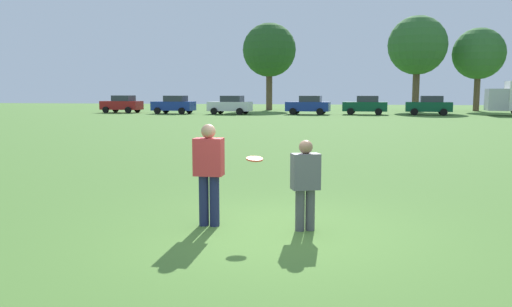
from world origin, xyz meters
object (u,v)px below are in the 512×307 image
Objects in this scene: parked_car_near_left at (122,104)px; player_thrower at (209,169)px; frisbee at (255,159)px; parked_car_near_right at (366,105)px; parked_car_center at (230,105)px; parked_car_mid_right at (308,105)px; player_defender at (305,180)px; traffic_cone at (206,152)px; parked_car_far_right at (429,105)px; parked_car_mid_left at (174,105)px.

player_thrower is at bearing -63.31° from parked_car_near_left.
frisbee is (0.77, -0.04, 0.19)m from player_thrower.
parked_car_near_left is 1.00× the size of parked_car_near_right.
parked_car_near_left is 1.00× the size of parked_car_center.
parked_car_mid_right is at bearing 6.00° from parked_car_center.
parked_car_near_left is (-21.27, 42.32, -0.02)m from player_thrower.
frisbee is at bearing -177.27° from player_defender.
frisbee is at bearing -94.22° from parked_car_near_right.
parked_car_center is (-6.80, 32.63, 0.69)m from traffic_cone.
parked_car_mid_right is at bearing -175.38° from parked_car_far_right.
traffic_cone is 0.11× the size of parked_car_far_right.
parked_car_near_left is 19.72m from parked_car_mid_right.
parked_car_center is at bearing -174.83° from parked_car_far_right.
parked_car_mid_right is (13.46, 0.66, 0.00)m from parked_car_mid_left.
player_thrower is 8.50m from traffic_cone.
parked_car_center and parked_car_near_right have the same top height.
frisbee reaches higher than traffic_cone.
parked_car_near_right is (2.31, 42.28, 0.12)m from player_defender.
parked_car_center is (-9.94, 40.80, -0.21)m from frisbee.
parked_car_mid_left is (-12.66, 32.77, 0.69)m from traffic_cone.
parked_car_center is 7.65m from parked_car_mid_right.
parked_car_mid_right is at bearing 2.79° from parked_car_mid_left.
traffic_cone is 0.11× the size of parked_car_near_right.
traffic_cone is 35.13m from parked_car_mid_left.
parked_car_near_left and parked_car_far_right have the same top height.
player_defender is 0.33× the size of parked_car_center.
parked_car_near_right is at bearing -178.08° from parked_car_far_right.
player_defender is at bearing -61.64° from parked_car_near_left.
parked_car_near_right reaches higher than traffic_cone.
frisbee is 47.76m from parked_car_near_left.
player_defender is 3.02× the size of traffic_cone.
parked_car_near_left reaches higher than traffic_cone.
parked_car_center is at bearing -174.00° from parked_car_mid_right.
traffic_cone is 0.11× the size of parked_car_mid_right.
parked_car_mid_right is at bearing 94.33° from player_defender.
frisbee is 0.06× the size of parked_car_near_left.
parked_car_center is 1.00× the size of parked_car_far_right.
parked_car_mid_right is at bearing 92.16° from player_thrower.
parked_car_far_right reaches higher than frisbee.
player_defender is at bearing -0.13° from player_thrower.
player_defender is at bearing 2.73° from frisbee.
player_thrower is 0.39× the size of parked_car_mid_right.
parked_car_near_right is at bearing 4.16° from parked_car_mid_left.
parked_car_mid_left is at bearing 111.10° from frisbee.
parked_car_mid_right reaches higher than player_defender.
parked_car_near_left is (-22.04, 42.36, -0.21)m from frisbee.
frisbee is at bearing -86.78° from parked_car_mid_right.
parked_car_near_right is at bearing 85.78° from frisbee.
parked_car_near_left is at bearing 179.89° from parked_car_near_right.
parked_car_near_left and parked_car_mid_right have the same top height.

